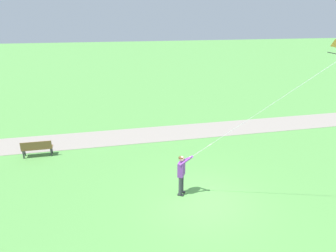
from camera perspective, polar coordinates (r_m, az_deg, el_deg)
The scene contains 5 objects.
ground_plane at distance 13.07m, azimuth 6.49°, elevation -13.27°, with size 120.00×120.00×0.00m, color #569947.
walkway_path at distance 19.08m, azimuth -5.09°, elevation -1.69°, with size 2.40×32.00×0.02m, color gray.
person_kite_flyer at distance 12.90m, azimuth 2.50°, elevation -8.19°, with size 0.51×0.62×1.83m.
flying_kite at distance 10.97m, azimuth 27.51°, elevation 11.57°, with size 2.72×4.15×4.51m.
park_bench_near_walkway at distance 17.56m, azimuth -22.50°, elevation -3.58°, with size 0.52×1.52×0.88m.
Camera 1 is at (-10.37, 3.14, 7.32)m, focal length 33.91 mm.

